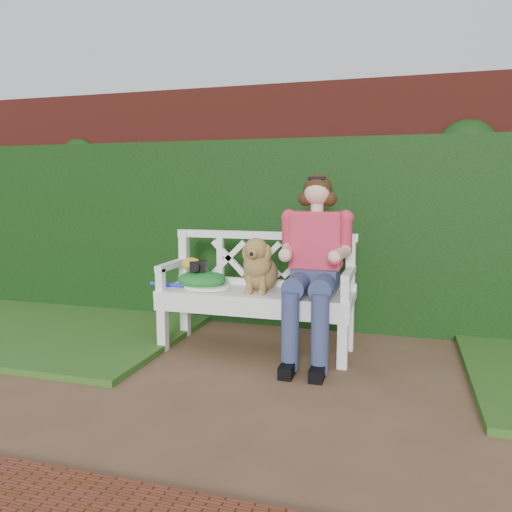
# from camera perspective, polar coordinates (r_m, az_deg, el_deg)

# --- Properties ---
(ground) EXTENTS (60.00, 60.00, 0.00)m
(ground) POSITION_cam_1_polar(r_m,az_deg,el_deg) (3.10, 3.14, -16.41)
(ground) COLOR brown
(brick_wall) EXTENTS (10.00, 0.30, 2.20)m
(brick_wall) POSITION_cam_1_polar(r_m,az_deg,el_deg) (4.70, 8.63, 5.65)
(brick_wall) COLOR maroon
(brick_wall) RESTS_ON ground
(ivy_hedge) EXTENTS (10.00, 0.18, 1.70)m
(ivy_hedge) POSITION_cam_1_polar(r_m,az_deg,el_deg) (4.50, 8.18, 2.37)
(ivy_hedge) COLOR #18460F
(ivy_hedge) RESTS_ON ground
(grass_left) EXTENTS (2.60, 2.00, 0.05)m
(grass_left) POSITION_cam_1_polar(r_m,az_deg,el_deg) (4.92, -22.73, -7.49)
(grass_left) COLOR #26521A
(grass_left) RESTS_ON ground
(garden_bench) EXTENTS (1.60, 0.65, 0.48)m
(garden_bench) POSITION_cam_1_polar(r_m,az_deg,el_deg) (3.93, -0.00, -7.38)
(garden_bench) COLOR white
(garden_bench) RESTS_ON ground
(seated_woman) EXTENTS (0.80, 0.90, 1.33)m
(seated_woman) POSITION_cam_1_polar(r_m,az_deg,el_deg) (3.72, 6.77, -1.62)
(seated_woman) COLOR #FD4B86
(seated_woman) RESTS_ON ground
(dog) EXTENTS (0.35, 0.43, 0.43)m
(dog) POSITION_cam_1_polar(r_m,az_deg,el_deg) (3.82, 0.43, -0.87)
(dog) COLOR #99522C
(dog) RESTS_ON garden_bench
(tennis_racket) EXTENTS (0.73, 0.34, 0.03)m
(tennis_racket) POSITION_cam_1_polar(r_m,az_deg,el_deg) (3.96, -6.07, -3.50)
(tennis_racket) COLOR white
(tennis_racket) RESTS_ON garden_bench
(green_bag) EXTENTS (0.47, 0.41, 0.14)m
(green_bag) POSITION_cam_1_polar(r_m,az_deg,el_deg) (4.00, -6.24, -2.65)
(green_bag) COLOR green
(green_bag) RESTS_ON garden_bench
(camera_item) EXTENTS (0.14, 0.12, 0.08)m
(camera_item) POSITION_cam_1_polar(r_m,az_deg,el_deg) (3.97, -6.60, -1.13)
(camera_item) COLOR black
(camera_item) RESTS_ON green_bag
(baseball_glove) EXTENTS (0.19, 0.15, 0.10)m
(baseball_glove) POSITION_cam_1_polar(r_m,az_deg,el_deg) (4.01, -7.42, -0.91)
(baseball_glove) COLOR gold
(baseball_glove) RESTS_ON green_bag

